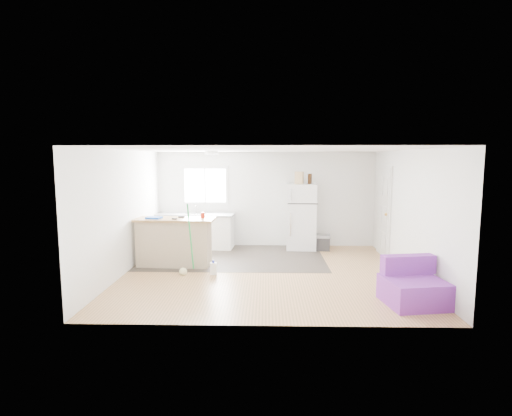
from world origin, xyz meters
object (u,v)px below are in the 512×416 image
(cooler, at_px, (320,242))
(bottle_left, at_px, (309,179))
(cleaner_jug, at_px, (213,268))
(cardboard_box, at_px, (299,178))
(bottle_right, at_px, (310,179))
(kitchen_cabinets, at_px, (196,230))
(peninsula, at_px, (174,242))
(mop, at_px, (185,263))
(purple_seat, at_px, (413,287))
(red_cup, at_px, (203,215))
(blue_tray, at_px, (154,218))
(refrigerator, at_px, (301,217))

(cooler, height_order, bottle_left, bottle_left)
(cooler, relative_size, cleaner_jug, 1.92)
(cardboard_box, relative_size, bottle_right, 1.20)
(kitchen_cabinets, bearing_deg, peninsula, -90.05)
(mop, relative_size, bottle_left, 5.61)
(purple_seat, distance_m, mop, 4.10)
(peninsula, bearing_deg, cardboard_box, 32.51)
(cooler, relative_size, red_cup, 4.44)
(blue_tray, relative_size, bottle_left, 1.20)
(cleaner_jug, xyz_separation_m, mop, (-0.55, -0.02, 0.11))
(bottle_left, bearing_deg, kitchen_cabinets, 177.42)
(cardboard_box, bearing_deg, blue_tray, -153.09)
(red_cup, distance_m, blue_tray, 1.00)
(kitchen_cabinets, height_order, peninsula, kitchen_cabinets)
(refrigerator, height_order, cooler, refrigerator)
(peninsula, height_order, refrigerator, refrigerator)
(cardboard_box, bearing_deg, red_cup, -144.97)
(purple_seat, height_order, red_cup, red_cup)
(blue_tray, bearing_deg, cleaner_jug, -25.13)
(cooler, height_order, purple_seat, purple_seat)
(purple_seat, xyz_separation_m, red_cup, (-3.59, 2.18, 0.80))
(cardboard_box, bearing_deg, cooler, -4.72)
(peninsula, xyz_separation_m, red_cup, (0.60, 0.06, 0.55))
(peninsula, xyz_separation_m, cardboard_box, (2.72, 1.55, 1.26))
(red_cup, bearing_deg, cooler, 28.58)
(kitchen_cabinets, bearing_deg, cleaner_jug, -67.17)
(cardboard_box, bearing_deg, purple_seat, -68.17)
(bottle_right, bearing_deg, kitchen_cabinets, 179.12)
(cardboard_box, xyz_separation_m, bottle_right, (0.28, 0.09, -0.02))
(mop, bearing_deg, bottle_right, 46.42)
(cardboard_box, height_order, bottle_left, cardboard_box)
(blue_tray, bearing_deg, purple_seat, -24.46)
(peninsula, bearing_deg, purple_seat, -24.05)
(cardboard_box, height_order, bottle_right, cardboard_box)
(cleaner_jug, relative_size, red_cup, 2.31)
(kitchen_cabinets, relative_size, refrigerator, 1.22)
(red_cup, bearing_deg, bottle_left, 32.36)
(refrigerator, relative_size, mop, 1.15)
(peninsula, relative_size, cleaner_jug, 5.97)
(cooler, bearing_deg, cardboard_box, -177.46)
(peninsula, xyz_separation_m, blue_tray, (-0.40, -0.04, 0.51))
(cardboard_box, bearing_deg, refrigerator, 50.23)
(kitchen_cabinets, bearing_deg, bottle_left, 2.43)
(purple_seat, relative_size, cardboard_box, 3.23)
(refrigerator, xyz_separation_m, bottle_right, (0.21, 0.01, 0.93))
(mop, height_order, blue_tray, mop)
(refrigerator, height_order, cleaner_jug, refrigerator)
(refrigerator, xyz_separation_m, cleaner_jug, (-1.89, -2.28, -0.69))
(peninsula, xyz_separation_m, refrigerator, (2.79, 1.63, 0.30))
(refrigerator, xyz_separation_m, mop, (-2.44, -2.30, -0.58))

